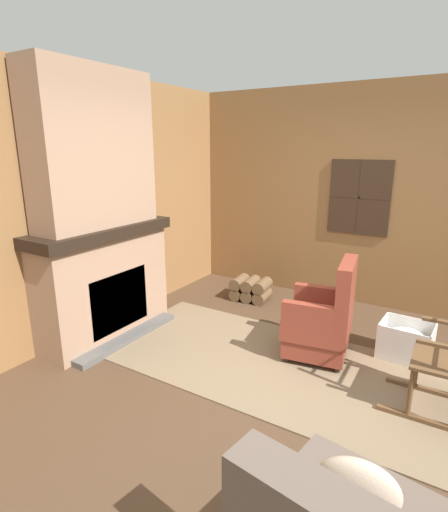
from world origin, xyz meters
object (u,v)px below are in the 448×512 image
Objects in this scene: firewood_stack at (251,289)px; laundry_basket at (406,341)px; oil_lamp_vase at (54,225)px; armchair at (323,322)px; storage_case at (133,213)px; decorative_plate_on_mantel at (100,211)px.

firewood_stack is 1.08× the size of laundry_basket.
oil_lamp_vase is at bearing -112.15° from firewood_stack.
armchair is 2.33m from storage_case.
storage_case reaches higher than firewood_stack.
armchair is at bearing 29.46° from oil_lamp_vase.
armchair is at bearing 16.91° from decorative_plate_on_mantel.
armchair reaches higher than laundry_basket.
oil_lamp_vase is 1.01m from storage_case.
oil_lamp_vase is at bearing -90.01° from storage_case.
firewood_stack is 2.19m from decorative_plate_on_mantel.
storage_case is (-2.83, -0.60, 1.06)m from laundry_basket.
oil_lamp_vase reaches higher than armchair.
storage_case is at bearing -3.61° from armchair.
armchair is 1.60m from firewood_stack.
decorative_plate_on_mantel is at bearing 92.07° from oil_lamp_vase.
storage_case reaches higher than armchair.
oil_lamp_vase reaches higher than storage_case.
laundry_basket is 2.03× the size of oil_lamp_vase.
decorative_plate_on_mantel is (-2.17, -0.66, 0.96)m from armchair.
oil_lamp_vase reaches higher than firewood_stack.
oil_lamp_vase is at bearing 20.45° from armchair.
firewood_stack is at bearing 67.85° from oil_lamp_vase.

